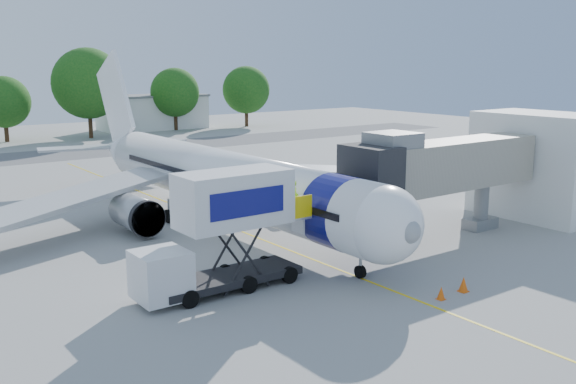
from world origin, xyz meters
TOP-DOWN VIEW (x-y plane):
  - ground at (0.00, 0.00)m, footprint 160.00×160.00m
  - guidance_line at (0.00, 0.00)m, footprint 0.15×70.00m
  - taxiway_strip at (0.00, 42.00)m, footprint 120.00×10.00m
  - aircraft at (0.00, 4.12)m, footprint 34.17×37.73m
  - jet_bridge at (7.99, -7.00)m, footprint 13.90×3.20m
  - terminal_stub at (18.50, -7.00)m, footprint 5.00×8.00m
  - catering_hiloader at (-6.27, -7.00)m, footprint 8.53×2.44m
  - ground_tug at (-2.70, -18.79)m, footprint 3.56×2.76m
  - safety_cone_a at (2.52, -13.70)m, footprint 0.45×0.45m
  - safety_cone_b at (0.93, -13.75)m, footprint 0.37×0.37m
  - outbuilding_right at (22.00, 62.00)m, footprint 16.40×7.40m
  - tree_d at (-0.58, 58.03)m, footprint 6.72×6.72m
  - tree_e at (9.86, 55.82)m, footprint 9.62×9.62m
  - tree_f at (24.11, 58.45)m, footprint 7.42×7.42m
  - tree_g at (35.99, 56.83)m, footprint 7.60×7.60m

SIDE VIEW (x-z plane):
  - ground at x=0.00m, z-range 0.00..0.00m
  - taxiway_strip at x=0.00m, z-range 0.00..0.01m
  - guidance_line at x=0.00m, z-range 0.00..0.01m
  - safety_cone_b at x=0.93m, z-range -0.01..0.58m
  - safety_cone_a at x=2.52m, z-range -0.02..0.70m
  - ground_tug at x=-2.70m, z-range 0.03..1.30m
  - outbuilding_right at x=22.00m, z-range 0.01..5.31m
  - catering_hiloader at x=-6.27m, z-range 0.01..5.51m
  - aircraft at x=0.00m, z-range -2.73..8.62m
  - terminal_stub at x=18.50m, z-range 0.00..7.00m
  - jet_bridge at x=7.99m, z-range 1.04..7.64m
  - tree_d at x=-0.58m, z-range 0.91..9.48m
  - tree_f at x=24.11m, z-range 1.01..10.47m
  - tree_g at x=35.99m, z-range 1.03..10.72m
  - tree_e at x=9.86m, z-range 1.31..13.58m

